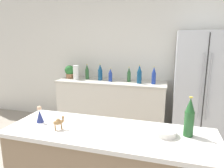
{
  "coord_description": "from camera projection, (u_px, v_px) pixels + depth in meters",
  "views": [
    {
      "loc": [
        0.68,
        -1.09,
        1.65
      ],
      "look_at": [
        -0.03,
        1.37,
        1.1
      ],
      "focal_mm": 32.0,
      "sensor_mm": 36.0,
      "label": 1
    }
  ],
  "objects": [
    {
      "name": "wall_back",
      "position": [
        133.0,
        61.0,
        3.85
      ],
      "size": [
        8.0,
        0.06,
        2.55
      ],
      "color": "silver",
      "rests_on": "ground_plane"
    },
    {
      "name": "back_counter",
      "position": [
        111.0,
        105.0,
        3.81
      ],
      "size": [
        2.02,
        0.63,
        0.93
      ],
      "color": "silver",
      "rests_on": "ground_plane"
    },
    {
      "name": "refrigerator",
      "position": [
        201.0,
        88.0,
        3.24
      ],
      "size": [
        0.84,
        0.7,
        1.81
      ],
      "color": "silver",
      "rests_on": "ground_plane"
    },
    {
      "name": "potted_plant",
      "position": [
        70.0,
        71.0,
        3.95
      ],
      "size": [
        0.19,
        0.19,
        0.25
      ],
      "color": "#9E6B47",
      "rests_on": "back_counter"
    },
    {
      "name": "paper_towel_roll",
      "position": [
        76.0,
        72.0,
        3.81
      ],
      "size": [
        0.11,
        0.11,
        0.27
      ],
      "color": "white",
      "rests_on": "back_counter"
    },
    {
      "name": "back_bottle_0",
      "position": [
        139.0,
        75.0,
        3.45
      ],
      "size": [
        0.08,
        0.08,
        0.32
      ],
      "color": "navy",
      "rests_on": "back_counter"
    },
    {
      "name": "back_bottle_1",
      "position": [
        154.0,
        76.0,
        3.4
      ],
      "size": [
        0.07,
        0.07,
        0.3
      ],
      "color": "navy",
      "rests_on": "back_counter"
    },
    {
      "name": "back_bottle_2",
      "position": [
        100.0,
        72.0,
        3.74
      ],
      "size": [
        0.08,
        0.08,
        0.31
      ],
      "color": "navy",
      "rests_on": "back_counter"
    },
    {
      "name": "back_bottle_3",
      "position": [
        110.0,
        75.0,
        3.63
      ],
      "size": [
        0.07,
        0.07,
        0.24
      ],
      "color": "navy",
      "rests_on": "back_counter"
    },
    {
      "name": "back_bottle_4",
      "position": [
        87.0,
        72.0,
        3.87
      ],
      "size": [
        0.07,
        0.07,
        0.29
      ],
      "color": "#2D6033",
      "rests_on": "back_counter"
    },
    {
      "name": "back_bottle_5",
      "position": [
        129.0,
        75.0,
        3.6
      ],
      "size": [
        0.06,
        0.06,
        0.27
      ],
      "color": "#2D6033",
      "rests_on": "back_counter"
    },
    {
      "name": "wine_bottle",
      "position": [
        189.0,
        117.0,
        1.51
      ],
      "size": [
        0.07,
        0.07,
        0.31
      ],
      "color": "#235628",
      "rests_on": "bar_counter"
    },
    {
      "name": "fruit_bowl",
      "position": [
        165.0,
        132.0,
        1.54
      ],
      "size": [
        0.18,
        0.18,
        0.05
      ],
      "color": "white",
      "rests_on": "bar_counter"
    },
    {
      "name": "camel_figurine",
      "position": [
        59.0,
        122.0,
        1.63
      ],
      "size": [
        0.09,
        0.08,
        0.12
      ],
      "color": "olive",
      "rests_on": "bar_counter"
    },
    {
      "name": "wise_man_figurine_blue",
      "position": [
        40.0,
        115.0,
        1.78
      ],
      "size": [
        0.07,
        0.07,
        0.15
      ],
      "color": "navy",
      "rests_on": "bar_counter"
    }
  ]
}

